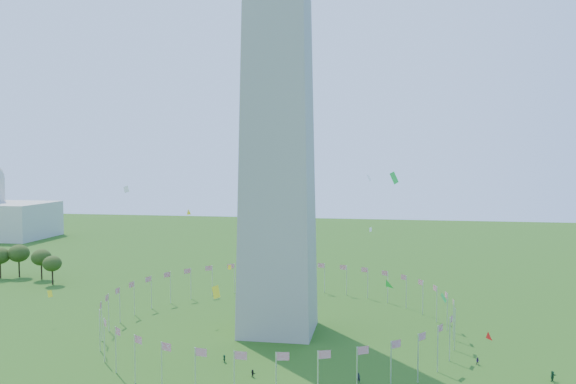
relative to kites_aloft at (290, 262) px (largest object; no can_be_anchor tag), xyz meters
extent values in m
cylinder|color=silver|center=(33.32, 24.08, -16.56)|extent=(0.24, 0.24, 9.00)
cylinder|color=silver|center=(32.71, 31.03, -16.56)|extent=(0.24, 0.24, 9.00)
cylinder|color=silver|center=(30.91, 37.76, -16.56)|extent=(0.24, 0.24, 9.00)
cylinder|color=silver|center=(27.96, 44.08, -16.56)|extent=(0.24, 0.24, 9.00)
cylinder|color=silver|center=(23.96, 49.79, -16.56)|extent=(0.24, 0.24, 9.00)
cylinder|color=silver|center=(19.03, 54.72, -16.56)|extent=(0.24, 0.24, 9.00)
cylinder|color=silver|center=(13.32, 58.72, -16.56)|extent=(0.24, 0.24, 9.00)
cylinder|color=silver|center=(7.00, 61.67, -16.56)|extent=(0.24, 0.24, 9.00)
cylinder|color=silver|center=(0.27, 63.48, -16.56)|extent=(0.24, 0.24, 9.00)
cylinder|color=silver|center=(-6.68, 64.08, -16.56)|extent=(0.24, 0.24, 9.00)
cylinder|color=silver|center=(-13.63, 63.48, -16.56)|extent=(0.24, 0.24, 9.00)
cylinder|color=silver|center=(-20.36, 61.67, -16.56)|extent=(0.24, 0.24, 9.00)
cylinder|color=silver|center=(-26.68, 58.72, -16.56)|extent=(0.24, 0.24, 9.00)
cylinder|color=silver|center=(-32.39, 54.72, -16.56)|extent=(0.24, 0.24, 9.00)
cylinder|color=silver|center=(-37.32, 49.79, -16.56)|extent=(0.24, 0.24, 9.00)
cylinder|color=silver|center=(-41.32, 44.08, -16.56)|extent=(0.24, 0.24, 9.00)
cylinder|color=silver|center=(-44.27, 37.76, -16.56)|extent=(0.24, 0.24, 9.00)
cylinder|color=silver|center=(-46.07, 31.03, -16.56)|extent=(0.24, 0.24, 9.00)
cylinder|color=silver|center=(-46.68, 24.08, -16.56)|extent=(0.24, 0.24, 9.00)
cylinder|color=silver|center=(-46.07, 17.14, -16.56)|extent=(0.24, 0.24, 9.00)
cylinder|color=silver|center=(-44.27, 10.40, -16.56)|extent=(0.24, 0.24, 9.00)
cylinder|color=silver|center=(-41.32, 4.08, -16.56)|extent=(0.24, 0.24, 9.00)
cylinder|color=silver|center=(-37.32, -1.63, -16.56)|extent=(0.24, 0.24, 9.00)
cylinder|color=silver|center=(-32.39, -6.56, -16.56)|extent=(0.24, 0.24, 9.00)
cylinder|color=silver|center=(-26.68, -10.56, -16.56)|extent=(0.24, 0.24, 9.00)
cylinder|color=silver|center=(-20.36, -13.50, -16.56)|extent=(0.24, 0.24, 9.00)
cylinder|color=silver|center=(-13.63, -15.31, -16.56)|extent=(0.24, 0.24, 9.00)
cylinder|color=silver|center=(-6.68, -15.92, -16.56)|extent=(0.24, 0.24, 9.00)
cylinder|color=silver|center=(0.27, -15.31, -16.56)|extent=(0.24, 0.24, 9.00)
cylinder|color=silver|center=(7.00, -13.50, -16.56)|extent=(0.24, 0.24, 9.00)
cylinder|color=silver|center=(13.32, -10.56, -16.56)|extent=(0.24, 0.24, 9.00)
cylinder|color=silver|center=(19.03, -6.56, -16.56)|extent=(0.24, 0.24, 9.00)
cylinder|color=silver|center=(23.96, -1.63, -16.56)|extent=(0.24, 0.24, 9.00)
cylinder|color=silver|center=(27.96, 4.08, -16.56)|extent=(0.24, 0.24, 9.00)
cylinder|color=silver|center=(30.91, 10.40, -16.56)|extent=(0.24, 0.24, 9.00)
cylinder|color=silver|center=(32.71, 17.14, -16.56)|extent=(0.24, 0.24, 9.00)
imported|color=black|center=(-6.29, -4.22, -20.34)|extent=(1.42, 1.28, 1.45)
imported|color=#1A4228|center=(-13.64, 2.25, -20.30)|extent=(0.94, 1.51, 1.52)
imported|color=black|center=(13.32, -3.73, -20.13)|extent=(0.69, 0.47, 1.86)
imported|color=#2E1745|center=(36.21, 9.23, -20.31)|extent=(0.77, 0.62, 1.50)
imported|color=#194024|center=(48.32, 2.89, -20.08)|extent=(1.84, 1.87, 1.97)
plane|color=green|center=(18.59, 3.47, -4.38)|extent=(1.68, 2.46, 2.27)
plane|color=green|center=(18.90, -22.06, 16.95)|extent=(1.37, 1.67, 1.97)
plane|color=white|center=(-35.04, 4.55, 13.34)|extent=(0.09, 1.66, 1.65)
plane|color=yellow|center=(-32.50, 35.12, 5.57)|extent=(0.70, 1.86, 1.89)
plane|color=yellow|center=(-17.04, 18.85, -5.14)|extent=(1.17, 0.40, 1.21)
plane|color=white|center=(14.60, 8.72, 15.83)|extent=(1.23, 1.21, 1.53)
plane|color=white|center=(14.89, 13.95, 4.84)|extent=(0.13, 1.14, 1.14)
plane|color=green|center=(26.02, -22.76, -0.09)|extent=(0.68, 1.50, 1.34)
plane|color=red|center=(35.89, -3.15, -11.45)|extent=(1.09, 1.45, 1.67)
plane|color=yellow|center=(-11.57, -9.77, -3.85)|extent=(2.30, 0.98, 2.21)
plane|color=yellow|center=(-62.98, 20.11, -13.46)|extent=(0.90, 1.66, 1.73)
ellipsoid|color=#3A531B|center=(-110.70, 65.70, -15.91)|extent=(6.60, 6.60, 10.31)
ellipsoid|color=#3A531B|center=(-105.56, 68.49, -15.55)|extent=(7.05, 7.05, 11.02)
ellipsoid|color=#3A531B|center=(-95.69, 66.29, -16.01)|extent=(6.46, 6.46, 10.10)
ellipsoid|color=#3A531B|center=(-87.49, 59.71, -16.44)|extent=(5.92, 5.92, 9.24)
camera|label=1|loc=(17.22, -104.07, 19.79)|focal=35.00mm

